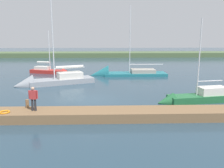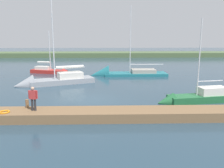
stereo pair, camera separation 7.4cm
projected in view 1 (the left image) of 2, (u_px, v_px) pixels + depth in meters
name	position (u px, v px, depth m)	size (l,w,h in m)	color
ground_plane	(91.00, 100.00, 20.69)	(200.00, 200.00, 0.00)	#263D4C
far_shoreline	(100.00, 57.00, 65.98)	(180.00, 8.00, 2.40)	#4C603D
dock_pier	(87.00, 115.00, 15.72)	(27.49, 1.97, 0.62)	brown
mooring_post_far	(27.00, 104.00, 16.14)	(0.23, 0.23, 0.57)	brown
life_ring_buoy	(5.00, 112.00, 15.09)	(0.66, 0.66, 0.10)	orange
sailboat_far_left	(118.00, 75.00, 33.63)	(10.76, 2.90, 11.05)	#1E6B75
sailboat_near_dock	(52.00, 72.00, 35.43)	(6.70, 3.41, 6.97)	#B22823
sailboat_behind_pier	(194.00, 99.00, 19.88)	(6.89, 2.65, 7.54)	#236638
sailboat_far_right	(50.00, 83.00, 27.19)	(9.18, 5.65, 10.82)	gray
person_on_dock	(33.00, 97.00, 15.35)	(0.62, 0.26, 1.60)	#28282D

